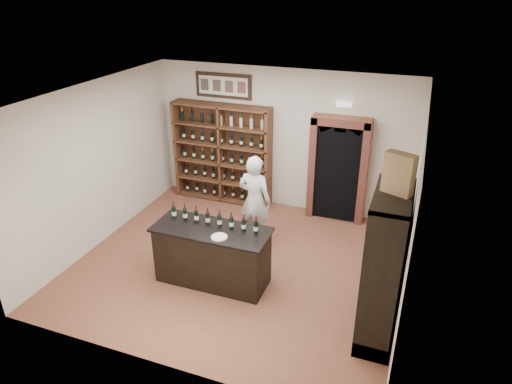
{
  "coord_description": "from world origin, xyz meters",
  "views": [
    {
      "loc": [
        2.64,
        -6.24,
        4.63
      ],
      "look_at": [
        0.23,
        0.3,
        1.31
      ],
      "focal_mm": 32.0,
      "sensor_mm": 36.0,
      "label": 1
    }
  ],
  "objects_px": {
    "tasting_counter": "(212,255)",
    "side_cabinet": "(383,289)",
    "wine_crate": "(399,174)",
    "shopkeeper": "(255,201)",
    "counter_bottle_0": "(174,212)",
    "wine_shelf": "(223,153)"
  },
  "relations": [
    {
      "from": "side_cabinet",
      "to": "wine_crate",
      "type": "distance_m",
      "value": 1.71
    },
    {
      "from": "counter_bottle_0",
      "to": "side_cabinet",
      "type": "bearing_deg",
      "value": -6.73
    },
    {
      "from": "side_cabinet",
      "to": "shopkeeper",
      "type": "height_order",
      "value": "side_cabinet"
    },
    {
      "from": "tasting_counter",
      "to": "shopkeeper",
      "type": "xyz_separation_m",
      "value": [
        0.22,
        1.39,
        0.39
      ]
    },
    {
      "from": "side_cabinet",
      "to": "shopkeeper",
      "type": "xyz_separation_m",
      "value": [
        -2.51,
        1.69,
        0.13
      ]
    },
    {
      "from": "wine_crate",
      "to": "shopkeeper",
      "type": "bearing_deg",
      "value": 168.91
    },
    {
      "from": "side_cabinet",
      "to": "wine_crate",
      "type": "height_order",
      "value": "wine_crate"
    },
    {
      "from": "side_cabinet",
      "to": "wine_crate",
      "type": "relative_size",
      "value": 4.2
    },
    {
      "from": "wine_shelf",
      "to": "tasting_counter",
      "type": "height_order",
      "value": "wine_shelf"
    },
    {
      "from": "shopkeeper",
      "to": "wine_crate",
      "type": "bearing_deg",
      "value": 151.84
    },
    {
      "from": "shopkeeper",
      "to": "wine_crate",
      "type": "xyz_separation_m",
      "value": [
        2.49,
        -1.67,
        1.58
      ]
    },
    {
      "from": "wine_shelf",
      "to": "wine_crate",
      "type": "bearing_deg",
      "value": -40.19
    },
    {
      "from": "side_cabinet",
      "to": "wine_crate",
      "type": "xyz_separation_m",
      "value": [
        -0.02,
        0.02,
        1.71
      ]
    },
    {
      "from": "counter_bottle_0",
      "to": "wine_crate",
      "type": "xyz_separation_m",
      "value": [
        3.43,
        -0.39,
        1.35
      ]
    },
    {
      "from": "wine_crate",
      "to": "counter_bottle_0",
      "type": "bearing_deg",
      "value": -163.68
    },
    {
      "from": "tasting_counter",
      "to": "shopkeeper",
      "type": "distance_m",
      "value": 1.46
    },
    {
      "from": "wine_shelf",
      "to": "tasting_counter",
      "type": "bearing_deg",
      "value": -69.44
    },
    {
      "from": "side_cabinet",
      "to": "shopkeeper",
      "type": "relative_size",
      "value": 1.25
    },
    {
      "from": "tasting_counter",
      "to": "side_cabinet",
      "type": "relative_size",
      "value": 0.85
    },
    {
      "from": "counter_bottle_0",
      "to": "shopkeeper",
      "type": "distance_m",
      "value": 1.61
    },
    {
      "from": "wine_shelf",
      "to": "shopkeeper",
      "type": "bearing_deg",
      "value": -49.49
    },
    {
      "from": "counter_bottle_0",
      "to": "wine_crate",
      "type": "relative_size",
      "value": 0.57
    }
  ]
}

